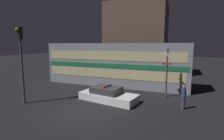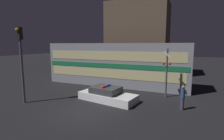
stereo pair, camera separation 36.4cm
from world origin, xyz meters
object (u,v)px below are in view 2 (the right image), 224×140
train (115,64)px  traffic_light_corner (21,58)px  crossing_signal_near (167,71)px  police_car (107,95)px  pedestrian (183,97)px

train → traffic_light_corner: size_ratio=2.71×
train → traffic_light_corner: bearing=-116.1°
crossing_signal_near → traffic_light_corner: bearing=-149.6°
train → crossing_signal_near: (5.70, -2.64, -0.05)m
police_car → crossing_signal_near: bearing=43.0°
police_car → train: bearing=115.3°
train → pedestrian: (7.07, -5.21, -1.41)m
crossing_signal_near → traffic_light_corner: traffic_light_corner is taller
pedestrian → police_car: bearing=-178.1°
train → police_car: train is taller
police_car → pedestrian: 5.56m
police_car → crossing_signal_near: 5.31m
police_car → traffic_light_corner: size_ratio=0.86×
crossing_signal_near → traffic_light_corner: (-9.80, -5.74, 1.23)m
pedestrian → traffic_light_corner: traffic_light_corner is taller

